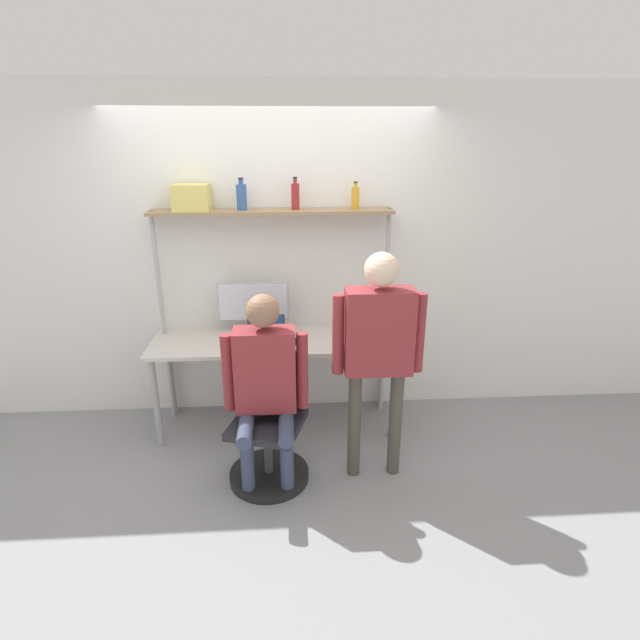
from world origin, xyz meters
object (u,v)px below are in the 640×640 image
(bottle_red, at_px, (295,196))
(laptop, at_px, (266,336))
(monitor, at_px, (254,305))
(bottle_amber, at_px, (355,198))
(bottle_blue, at_px, (242,196))
(office_chair, at_px, (270,441))
(person_seated, at_px, (265,377))
(cell_phone, at_px, (296,342))
(storage_box, at_px, (191,197))
(person_standing, at_px, (379,340))

(bottle_red, bearing_deg, laptop, -133.11)
(monitor, relative_size, bottle_amber, 2.77)
(monitor, relative_size, bottle_blue, 2.40)
(office_chair, xyz_separation_m, bottle_blue, (-0.19, 0.87, 1.58))
(office_chair, distance_m, person_seated, 0.52)
(cell_phone, height_order, bottle_amber, bottle_amber)
(person_seated, relative_size, storage_box, 5.08)
(laptop, relative_size, office_chair, 0.32)
(person_standing, bearing_deg, bottle_amber, 93.76)
(bottle_blue, bearing_deg, bottle_red, 0.00)
(person_seated, xyz_separation_m, storage_box, (-0.55, 0.92, 1.06))
(laptop, height_order, bottle_blue, bottle_blue)
(person_seated, bearing_deg, storage_box, 120.74)
(laptop, relative_size, bottle_red, 1.21)
(bottle_blue, xyz_separation_m, storage_box, (-0.37, 0.00, -0.00))
(laptop, height_order, bottle_red, bottle_red)
(laptop, distance_m, bottle_amber, 1.27)
(cell_phone, distance_m, office_chair, 0.81)
(laptop, bearing_deg, person_standing, -39.12)
(bottle_amber, relative_size, bottle_blue, 0.86)
(laptop, bearing_deg, cell_phone, 1.17)
(laptop, distance_m, cell_phone, 0.24)
(cell_phone, xyz_separation_m, bottle_blue, (-0.39, 0.26, 1.09))
(cell_phone, relative_size, office_chair, 0.16)
(monitor, distance_m, bottle_amber, 1.17)
(office_chair, xyz_separation_m, bottle_amber, (0.68, 0.87, 1.57))
(monitor, relative_size, laptop, 1.95)
(bottle_amber, height_order, bottle_blue, bottle_blue)
(person_standing, bearing_deg, storage_box, 145.58)
(office_chair, height_order, bottle_amber, bottle_amber)
(bottle_red, bearing_deg, person_seated, -104.09)
(bottle_red, height_order, bottle_blue, bottle_red)
(laptop, bearing_deg, bottle_red, 46.89)
(office_chair, bearing_deg, cell_phone, 71.97)
(bottle_red, distance_m, bottle_blue, 0.41)
(laptop, bearing_deg, monitor, 112.73)
(office_chair, bearing_deg, storage_box, 122.61)
(bottle_red, distance_m, storage_box, 0.78)
(monitor, xyz_separation_m, person_standing, (0.87, -0.87, 0.04))
(office_chair, relative_size, bottle_amber, 4.46)
(laptop, xyz_separation_m, person_seated, (0.02, -0.66, -0.03))
(bottle_amber, relative_size, storage_box, 0.77)
(monitor, distance_m, bottle_red, 0.93)
(monitor, xyz_separation_m, storage_box, (-0.42, 0.01, 0.86))
(cell_phone, height_order, bottle_red, bottle_red)
(monitor, relative_size, cell_phone, 3.81)
(laptop, xyz_separation_m, person_standing, (0.76, -0.62, 0.21))
(laptop, distance_m, person_standing, 1.01)
(office_chair, bearing_deg, bottle_red, 75.97)
(office_chair, xyz_separation_m, person_seated, (-0.01, -0.05, 0.52))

